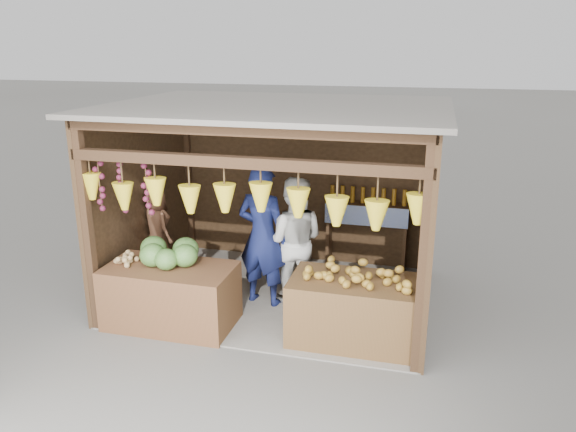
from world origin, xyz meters
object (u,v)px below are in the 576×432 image
object	(u,v)px
man_standing	(262,236)
woman_standing	(293,241)
counter_right	(355,311)
vendor_seated	(157,226)
counter_left	(171,296)

from	to	relation	value
man_standing	woman_standing	size ratio (longest dim) A/B	1.09
counter_right	vendor_seated	bearing A→B (deg)	162.83
counter_right	man_standing	distance (m)	1.63
counter_left	vendor_seated	size ratio (longest dim) A/B	1.39
woman_standing	vendor_seated	size ratio (longest dim) A/B	1.54
counter_left	woman_standing	xyz separation A→B (m)	(1.31, 1.04, 0.49)
counter_right	vendor_seated	xyz separation A→B (m)	(-2.99, 0.92, 0.51)
counter_left	man_standing	world-z (taller)	man_standing
man_standing	woman_standing	distance (m)	0.42
counter_left	counter_right	xyz separation A→B (m)	(2.28, 0.16, 0.00)
woman_standing	vendor_seated	xyz separation A→B (m)	(-2.02, 0.04, 0.02)
counter_right	man_standing	size ratio (longest dim) A/B	0.79
woman_standing	vendor_seated	world-z (taller)	woman_standing
counter_left	man_standing	size ratio (longest dim) A/B	0.83
man_standing	vendor_seated	world-z (taller)	man_standing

